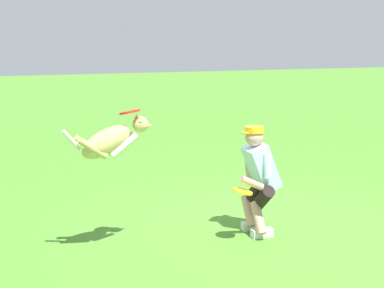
# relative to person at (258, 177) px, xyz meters

# --- Properties ---
(ground_plane) EXTENTS (60.00, 60.00, 0.00)m
(ground_plane) POSITION_rel_person_xyz_m (-0.23, 0.01, -0.70)
(ground_plane) COLOR #4C892C
(person) EXTENTS (0.59, 0.65, 1.29)m
(person) POSITION_rel_person_xyz_m (0.00, 0.00, 0.00)
(person) COLOR silver
(person) RESTS_ON ground_plane
(dog) EXTENTS (0.98, 0.32, 0.50)m
(dog) POSITION_rel_person_xyz_m (1.74, 0.01, 0.55)
(dog) COLOR tan
(frisbee_flying) EXTENTS (0.30, 0.30, 0.08)m
(frisbee_flying) POSITION_rel_person_xyz_m (1.53, -0.01, 0.84)
(frisbee_flying) COLOR red
(frisbee_held) EXTENTS (0.24, 0.24, 0.09)m
(frisbee_held) POSITION_rel_person_xyz_m (0.31, 0.22, -0.09)
(frisbee_held) COLOR yellow
(frisbee_held) RESTS_ON person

